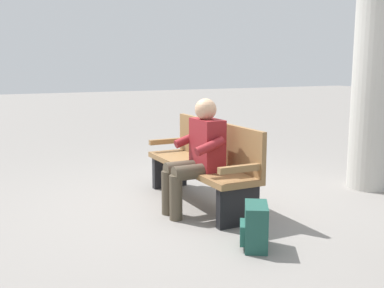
# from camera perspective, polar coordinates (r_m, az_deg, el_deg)

# --- Properties ---
(ground_plane) EXTENTS (40.00, 40.00, 0.00)m
(ground_plane) POSITION_cam_1_polar(r_m,az_deg,el_deg) (5.25, 0.86, -7.20)
(ground_plane) COLOR gray
(bench_near) EXTENTS (1.81, 0.53, 0.90)m
(bench_near) POSITION_cam_1_polar(r_m,az_deg,el_deg) (5.16, 1.57, -2.22)
(bench_near) COLOR olive
(bench_near) RESTS_ON ground
(person_seated) EXTENTS (0.58, 0.58, 1.18)m
(person_seated) POSITION_cam_1_polar(r_m,az_deg,el_deg) (4.79, 0.67, -1.11)
(person_seated) COLOR maroon
(person_seated) RESTS_ON ground
(backpack) EXTENTS (0.39, 0.34, 0.38)m
(backpack) POSITION_cam_1_polar(r_m,az_deg,el_deg) (4.03, 7.62, -9.84)
(backpack) COLOR #1E4C42
(backpack) RESTS_ON ground
(support_pillar) EXTENTS (0.54, 0.54, 3.30)m
(support_pillar) POSITION_cam_1_polar(r_m,az_deg,el_deg) (6.13, 21.42, 10.24)
(support_pillar) COLOR #B2AFA8
(support_pillar) RESTS_ON ground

